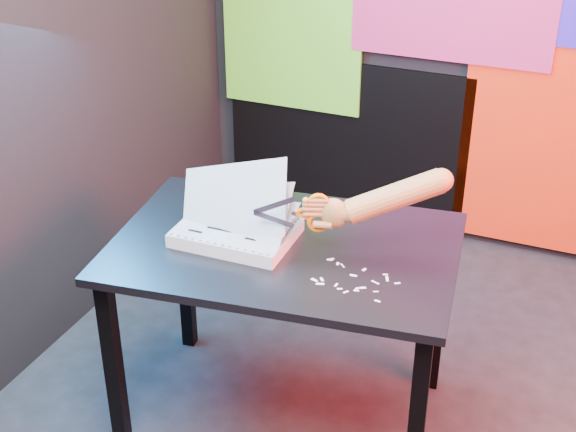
% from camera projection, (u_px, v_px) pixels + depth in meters
% --- Properties ---
extents(room, '(3.01, 3.01, 2.71)m').
position_uv_depth(room, '(430.00, 78.00, 2.33)').
color(room, black).
rests_on(room, ground).
extents(backdrop, '(2.88, 0.05, 2.08)m').
position_uv_depth(backdrop, '(515.00, 67.00, 3.68)').
color(backdrop, red).
rests_on(backdrop, ground).
extents(work_table, '(1.23, 0.91, 0.75)m').
position_uv_depth(work_table, '(285.00, 268.00, 2.72)').
color(work_table, black).
rests_on(work_table, ground).
extents(printout_stack, '(0.43, 0.29, 0.29)m').
position_uv_depth(printout_stack, '(236.00, 231.00, 2.69)').
color(printout_stack, silver).
rests_on(printout_stack, work_table).
extents(scissors, '(0.23, 0.10, 0.14)m').
position_uv_depth(scissors, '(313.00, 213.00, 2.56)').
color(scissors, '#9F9FC6').
rests_on(scissors, printout_stack).
extents(hand_forearm, '(0.43, 0.21, 0.21)m').
position_uv_depth(hand_forearm, '(384.00, 199.00, 2.53)').
color(hand_forearm, '#BB7A44').
rests_on(hand_forearm, work_table).
extents(paper_clippings, '(0.26, 0.18, 0.00)m').
position_uv_depth(paper_clippings, '(351.00, 280.00, 2.48)').
color(paper_clippings, white).
rests_on(paper_clippings, work_table).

